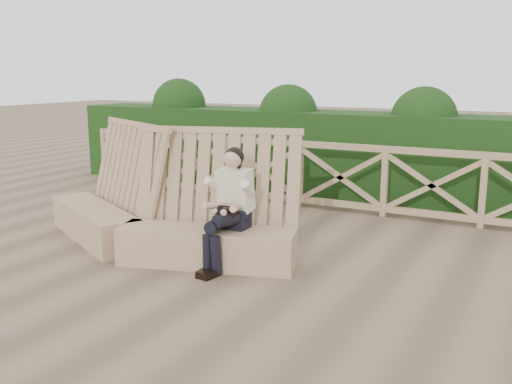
% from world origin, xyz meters
% --- Properties ---
extents(ground, '(60.00, 60.00, 0.00)m').
position_xyz_m(ground, '(0.00, 0.00, 0.00)').
color(ground, brown).
rests_on(ground, ground).
extents(bench, '(3.98, 1.62, 1.57)m').
position_xyz_m(bench, '(-1.37, 0.43, 0.39)').
color(bench, '#8F7152').
rests_on(bench, ground).
extents(woman, '(0.40, 0.84, 1.38)m').
position_xyz_m(woman, '(-0.18, 0.36, 0.74)').
color(woman, black).
rests_on(woman, ground).
extents(guardrail, '(10.10, 0.09, 1.10)m').
position_xyz_m(guardrail, '(0.00, 3.50, 0.55)').
color(guardrail, '#907754').
rests_on(guardrail, ground).
extents(hedge, '(12.00, 1.20, 1.50)m').
position_xyz_m(hedge, '(0.00, 4.70, 0.75)').
color(hedge, black).
rests_on(hedge, ground).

